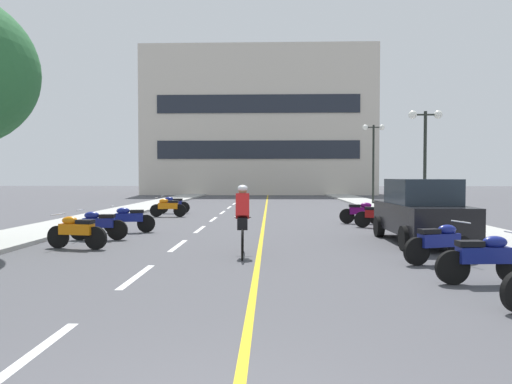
{
  "coord_description": "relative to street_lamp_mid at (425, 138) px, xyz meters",
  "views": [
    {
      "loc": [
        0.53,
        -2.85,
        1.89
      ],
      "look_at": [
        -0.21,
        21.22,
        1.1
      ],
      "focal_mm": 33.33,
      "sensor_mm": 36.0,
      "label": 1
    }
  ],
  "objects": [
    {
      "name": "lane_dash_11",
      "position": [
        -9.29,
        27.83,
        -3.56
      ],
      "size": [
        0.14,
        2.2,
        0.01
      ],
      "primitive_type": "cube",
      "color": "silver",
      "rests_on": "ground"
    },
    {
      "name": "centre_line_yellow",
      "position": [
        -7.04,
        5.83,
        -3.56
      ],
      "size": [
        0.12,
        66.0,
        0.01
      ],
      "primitive_type": "cube",
      "color": "gold",
      "rests_on": "ground"
    },
    {
      "name": "ground_plane",
      "position": [
        -7.29,
        2.83,
        -3.57
      ],
      "size": [
        140.0,
        140.0,
        0.0
      ],
      "primitive_type": "plane",
      "color": "#47474C"
    },
    {
      "name": "lane_dash_2",
      "position": [
        -9.29,
        -8.17,
        -3.56
      ],
      "size": [
        0.14,
        2.2,
        0.01
      ],
      "primitive_type": "cube",
      "color": "silver",
      "rests_on": "ground"
    },
    {
      "name": "lane_dash_6",
      "position": [
        -9.29,
        7.83,
        -3.56
      ],
      "size": [
        0.14,
        2.2,
        0.01
      ],
      "primitive_type": "cube",
      "color": "silver",
      "rests_on": "ground"
    },
    {
      "name": "motorcycle_6",
      "position": [
        -2.81,
        -3.52,
        -3.09
      ],
      "size": [
        1.65,
        0.76,
        0.92
      ],
      "color": "black",
      "rests_on": "ground"
    },
    {
      "name": "motorcycle_8",
      "position": [
        -11.56,
        0.98,
        -3.09
      ],
      "size": [
        1.7,
        0.6,
        0.92
      ],
      "color": "black",
      "rests_on": "ground"
    },
    {
      "name": "office_building",
      "position": [
        -8.04,
        31.8,
        4.09
      ],
      "size": [
        24.28,
        10.06,
        15.32
      ],
      "color": "beige",
      "rests_on": "ground"
    },
    {
      "name": "lane_dash_8",
      "position": [
        -9.29,
        15.83,
        -3.56
      ],
      "size": [
        0.14,
        2.2,
        0.01
      ],
      "primitive_type": "cube",
      "color": "silver",
      "rests_on": "ground"
    },
    {
      "name": "lane_dash_5",
      "position": [
        -9.29,
        3.83,
        -3.56
      ],
      "size": [
        0.14,
        2.2,
        0.01
      ],
      "primitive_type": "cube",
      "color": "silver",
      "rests_on": "ground"
    },
    {
      "name": "street_lamp_far",
      "position": [
        0.04,
        10.66,
        0.35
      ],
      "size": [
        1.46,
        0.36,
        5.21
      ],
      "color": "black",
      "rests_on": "curb_right"
    },
    {
      "name": "motorcycle_1",
      "position": [
        -3.01,
        -12.63,
        -3.09
      ],
      "size": [
        1.7,
        0.6,
        0.92
      ],
      "color": "black",
      "rests_on": "ground"
    },
    {
      "name": "lane_dash_7",
      "position": [
        -9.29,
        11.83,
        -3.56
      ],
      "size": [
        0.14,
        2.2,
        0.01
      ],
      "primitive_type": "cube",
      "color": "silver",
      "rests_on": "ground"
    },
    {
      "name": "motorcycle_5",
      "position": [
        -11.51,
        -5.26,
        -3.09
      ],
      "size": [
        1.69,
        0.63,
        0.92
      ],
      "color": "black",
      "rests_on": "ground"
    },
    {
      "name": "lane_dash_3",
      "position": [
        -9.29,
        -4.17,
        -3.56
      ],
      "size": [
        0.14,
        2.2,
        0.01
      ],
      "primitive_type": "cube",
      "color": "silver",
      "rests_on": "ground"
    },
    {
      "name": "motorcycle_9",
      "position": [
        -11.75,
        3.03,
        -3.09
      ],
      "size": [
        1.7,
        0.6,
        0.92
      ],
      "color": "black",
      "rests_on": "ground"
    },
    {
      "name": "lane_dash_0",
      "position": [
        -9.29,
        -16.17,
        -3.56
      ],
      "size": [
        0.14,
        2.2,
        0.01
      ],
      "primitive_type": "cube",
      "color": "silver",
      "rests_on": "ground"
    },
    {
      "name": "motorcycle_3",
      "position": [
        -11.83,
        -8.84,
        -3.09
      ],
      "size": [
        1.69,
        0.63,
        0.92
      ],
      "color": "black",
      "rests_on": "ground"
    },
    {
      "name": "motorcycle_7",
      "position": [
        -3.13,
        -1.94,
        -3.09
      ],
      "size": [
        1.7,
        0.6,
        0.92
      ],
      "color": "black",
      "rests_on": "ground"
    },
    {
      "name": "curb_left",
      "position": [
        -14.49,
        5.83,
        -3.51
      ],
      "size": [
        2.4,
        72.0,
        0.12
      ],
      "primitive_type": "cube",
      "color": "#A8A8A3",
      "rests_on": "ground"
    },
    {
      "name": "lane_dash_4",
      "position": [
        -9.29,
        -0.17,
        -3.56
      ],
      "size": [
        0.14,
        2.2,
        0.01
      ],
      "primitive_type": "cube",
      "color": "silver",
      "rests_on": "ground"
    },
    {
      "name": "street_lamp_mid",
      "position": [
        0.0,
        0.0,
        0.0
      ],
      "size": [
        1.46,
        0.36,
        4.65
      ],
      "color": "black",
      "rests_on": "curb_right"
    },
    {
      "name": "lane_dash_1",
      "position": [
        -9.29,
        -12.17,
        -3.56
      ],
      "size": [
        0.14,
        2.2,
        0.01
      ],
      "primitive_type": "cube",
      "color": "silver",
      "rests_on": "ground"
    },
    {
      "name": "curb_right",
      "position": [
        -0.09,
        5.83,
        -3.51
      ],
      "size": [
        2.4,
        72.0,
        0.12
      ],
      "primitive_type": "cube",
      "color": "#A8A8A3",
      "rests_on": "ground"
    },
    {
      "name": "cyclist_rider",
      "position": [
        -7.42,
        -9.81,
        -2.68
      ],
      "size": [
        0.42,
        1.77,
        1.71
      ],
      "color": "black",
      "rests_on": "ground"
    },
    {
      "name": "motorcycle_2",
      "position": [
        -3.11,
        -10.71,
        -3.09
      ],
      "size": [
        1.65,
        0.77,
        0.92
      ],
      "color": "black",
      "rests_on": "ground"
    },
    {
      "name": "parked_car_near",
      "position": [
        -2.49,
        -7.48,
        -2.65
      ],
      "size": [
        1.96,
        4.22,
        1.82
      ],
      "color": "black",
      "rests_on": "ground"
    },
    {
      "name": "lane_dash_9",
      "position": [
        -9.29,
        19.83,
        -3.56
      ],
      "size": [
        0.14,
        2.2,
        0.01
      ],
      "primitive_type": "cube",
      "color": "silver",
      "rests_on": "ground"
    },
    {
      "name": "motorcycle_4",
      "position": [
        -11.87,
        -7.13,
        -3.09
      ],
      "size": [
        1.7,
        0.6,
        0.92
      ],
      "color": "black",
      "rests_on": "ground"
    },
    {
      "name": "lane_dash_10",
      "position": [
        -9.29,
        23.83,
        -3.56
      ],
      "size": [
        0.14,
        2.2,
        0.01
      ],
      "primitive_type": "cube",
      "color": "silver",
      "rests_on": "ground"
    }
  ]
}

